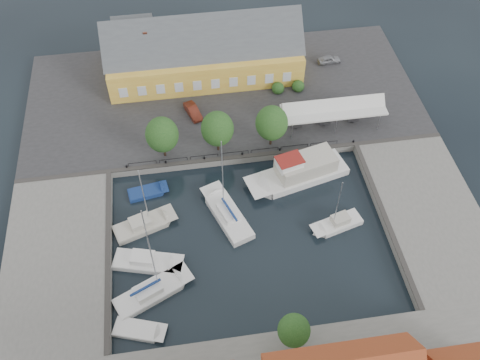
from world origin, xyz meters
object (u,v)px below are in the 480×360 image
Objects in this scene: car_silver at (329,59)px; launch_nw at (148,193)px; trawler at (301,172)px; tent_canopy at (334,110)px; west_boat_b at (144,225)px; west_boat_d at (152,293)px; east_boat_b at (337,224)px; warehouse at (200,54)px; west_boat_c at (147,263)px; launch_sw at (139,331)px; car_red at (193,111)px; center_sailboat at (227,215)px.

car_silver is 35.54m from launch_nw.
trawler reaches higher than car_silver.
tent_canopy is 1.34× the size of west_boat_b.
east_boat_b is at bearing 14.53° from west_boat_d.
east_boat_b is (13.23, -29.91, -4.17)m from warehouse.
car_silver is at bearing 46.88° from west_boat_c.
west_boat_b is at bearing -96.87° from launch_nw.
launch_nw is at bearing 87.34° from west_boat_c.
car_red is at bearing 74.43° from launch_sw.
west_boat_b reaches higher than east_boat_b.
launch_sw is (-8.54, -30.66, -1.57)m from car_red.
launch_sw is (-30.29, -39.17, -1.52)m from car_silver.
warehouse is at bearing 70.08° from west_boat_b.
car_silver is 0.39× the size of east_boat_b.
launch_sw is (-23.83, -9.89, -0.17)m from east_boat_b.
warehouse is 9.77m from car_red.
trawler is at bearing 26.60° from west_boat_c.
warehouse is 3.17× the size of east_boat_b.
warehouse is 7.15× the size of car_red.
launch_nw is (1.57, 18.30, -0.00)m from launch_sw.
tent_canopy is at bearing 52.46° from trawler.
tent_canopy is at bearing 25.94° from west_boat_b.
tent_canopy is 37.76m from launch_sw.
west_boat_b reaches higher than trawler.
tent_canopy is 19.35m from car_red.
launch_nw is at bearing 151.41° from center_sailboat.
east_boat_b is at bearing -71.96° from car_red.
west_boat_b reaches higher than tent_canopy.
car_silver is 39.22m from west_boat_b.
center_sailboat is at bearing -28.59° from launch_nw.
car_silver is at bearing 66.55° from trawler.
center_sailboat is 0.93× the size of trawler.
launch_sw reaches higher than launch_nw.
car_red is at bearing 66.53° from west_boat_b.
launch_sw is at bearing -110.34° from west_boat_d.
center_sailboat is 1.42× the size of east_boat_b.
launch_sw is at bearing -94.13° from west_boat_b.
west_boat_d is (-28.77, -35.07, -1.33)m from car_silver.
center_sailboat is 1.19× the size of west_boat_c.
launch_sw is at bearing -136.36° from tent_canopy.
tent_canopy is at bearing -39.86° from warehouse.
launch_nw is at bearing -163.40° from tent_canopy.
west_boat_c reaches higher than west_boat_b.
center_sailboat reaches higher than launch_sw.
east_boat_b is (-3.37, -16.05, -3.42)m from tent_canopy.
warehouse is 23.72m from launch_nw.
tent_canopy is 20.89m from center_sailboat.
west_boat_c is 10.32m from launch_nw.
trawler reaches higher than tent_canopy.
west_boat_b is at bearing -154.06° from tent_canopy.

